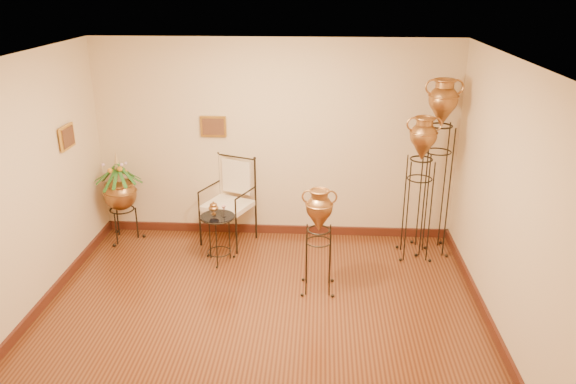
# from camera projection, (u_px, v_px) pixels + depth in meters

# --- Properties ---
(ground) EXTENTS (5.00, 5.00, 0.00)m
(ground) POSITION_uv_depth(u_px,v_px,m) (257.00, 332.00, 5.95)
(ground) COLOR brown
(ground) RESTS_ON ground
(room_shell) EXTENTS (5.02, 5.02, 2.81)m
(room_shell) POSITION_uv_depth(u_px,v_px,m) (253.00, 178.00, 5.34)
(room_shell) COLOR #D2B787
(room_shell) RESTS_ON ground
(amphora_tall) EXTENTS (0.58, 0.58, 2.38)m
(amphora_tall) POSITION_uv_depth(u_px,v_px,m) (437.00, 166.00, 7.31)
(amphora_tall) COLOR black
(amphora_tall) RESTS_ON ground
(amphora_mid) EXTENTS (0.55, 0.55, 1.93)m
(amphora_mid) POSITION_uv_depth(u_px,v_px,m) (419.00, 187.00, 7.26)
(amphora_mid) COLOR black
(amphora_mid) RESTS_ON ground
(amphora_short) EXTENTS (0.46, 0.46, 1.30)m
(amphora_short) POSITION_uv_depth(u_px,v_px,m) (319.00, 240.00, 6.54)
(amphora_short) COLOR black
(amphora_short) RESTS_ON ground
(planter_urn) EXTENTS (0.83, 0.83, 1.33)m
(planter_urn) POSITION_uv_depth(u_px,v_px,m) (120.00, 191.00, 7.81)
(planter_urn) COLOR black
(planter_urn) RESTS_ON ground
(armchair) EXTENTS (0.87, 0.84, 1.21)m
(armchair) POSITION_uv_depth(u_px,v_px,m) (228.00, 202.00, 7.78)
(armchair) COLOR black
(armchair) RESTS_ON ground
(side_table) EXTENTS (0.51, 0.51, 0.82)m
(side_table) POSITION_uv_depth(u_px,v_px,m) (219.00, 238.00, 7.33)
(side_table) COLOR black
(side_table) RESTS_ON ground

